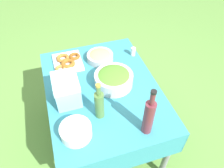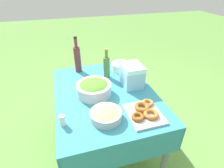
{
  "view_description": "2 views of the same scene",
  "coord_description": "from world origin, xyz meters",
  "px_view_note": "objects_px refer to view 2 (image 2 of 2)",
  "views": [
    {
      "loc": [
        -1.15,
        0.28,
        1.96
      ],
      "look_at": [
        -0.04,
        -0.07,
        0.77
      ],
      "focal_mm": 35.0,
      "sensor_mm": 36.0,
      "label": 1
    },
    {
      "loc": [
        1.26,
        -0.3,
        1.61
      ],
      "look_at": [
        0.05,
        0.05,
        0.82
      ],
      "focal_mm": 28.0,
      "sensor_mm": 36.0,
      "label": 2
    }
  ],
  "objects_px": {
    "donut_platter": "(144,112)",
    "wine_bottle": "(78,59)",
    "plate_stack": "(121,67)",
    "olive_oil_bottle": "(107,67)",
    "cooler_box": "(132,75)",
    "pasta_bowl": "(106,114)",
    "salad_bowl": "(94,88)"
  },
  "relations": [
    {
      "from": "pasta_bowl",
      "to": "cooler_box",
      "type": "relative_size",
      "value": 1.05
    },
    {
      "from": "pasta_bowl",
      "to": "olive_oil_bottle",
      "type": "xyz_separation_m",
      "value": [
        -0.59,
        0.16,
        0.08
      ]
    },
    {
      "from": "salad_bowl",
      "to": "olive_oil_bottle",
      "type": "relative_size",
      "value": 0.99
    },
    {
      "from": "pasta_bowl",
      "to": "donut_platter",
      "type": "xyz_separation_m",
      "value": [
        0.04,
        0.29,
        -0.02
      ]
    },
    {
      "from": "salad_bowl",
      "to": "donut_platter",
      "type": "distance_m",
      "value": 0.48
    },
    {
      "from": "olive_oil_bottle",
      "to": "cooler_box",
      "type": "distance_m",
      "value": 0.28
    },
    {
      "from": "plate_stack",
      "to": "pasta_bowl",
      "type": "bearing_deg",
      "value": -26.74
    },
    {
      "from": "olive_oil_bottle",
      "to": "wine_bottle",
      "type": "distance_m",
      "value": 0.34
    },
    {
      "from": "olive_oil_bottle",
      "to": "cooler_box",
      "type": "height_order",
      "value": "olive_oil_bottle"
    },
    {
      "from": "salad_bowl",
      "to": "cooler_box",
      "type": "xyz_separation_m",
      "value": [
        -0.05,
        0.37,
        0.04
      ]
    },
    {
      "from": "donut_platter",
      "to": "cooler_box",
      "type": "height_order",
      "value": "cooler_box"
    },
    {
      "from": "donut_platter",
      "to": "wine_bottle",
      "type": "distance_m",
      "value": 0.93
    },
    {
      "from": "plate_stack",
      "to": "olive_oil_bottle",
      "type": "distance_m",
      "value": 0.23
    },
    {
      "from": "salad_bowl",
      "to": "olive_oil_bottle",
      "type": "height_order",
      "value": "olive_oil_bottle"
    },
    {
      "from": "pasta_bowl",
      "to": "wine_bottle",
      "type": "height_order",
      "value": "wine_bottle"
    },
    {
      "from": "olive_oil_bottle",
      "to": "wine_bottle",
      "type": "xyz_separation_m",
      "value": [
        -0.21,
        -0.26,
        0.03
      ]
    },
    {
      "from": "wine_bottle",
      "to": "pasta_bowl",
      "type": "bearing_deg",
      "value": 6.91
    },
    {
      "from": "pasta_bowl",
      "to": "wine_bottle",
      "type": "xyz_separation_m",
      "value": [
        -0.8,
        -0.1,
        0.11
      ]
    },
    {
      "from": "salad_bowl",
      "to": "donut_platter",
      "type": "xyz_separation_m",
      "value": [
        0.36,
        0.31,
        -0.04
      ]
    },
    {
      "from": "donut_platter",
      "to": "olive_oil_bottle",
      "type": "distance_m",
      "value": 0.64
    },
    {
      "from": "wine_bottle",
      "to": "plate_stack",
      "type": "bearing_deg",
      "value": 77.15
    },
    {
      "from": "cooler_box",
      "to": "plate_stack",
      "type": "bearing_deg",
      "value": 179.59
    },
    {
      "from": "pasta_bowl",
      "to": "cooler_box",
      "type": "distance_m",
      "value": 0.52
    },
    {
      "from": "cooler_box",
      "to": "olive_oil_bottle",
      "type": "bearing_deg",
      "value": -138.43
    },
    {
      "from": "pasta_bowl",
      "to": "plate_stack",
      "type": "height_order",
      "value": "plate_stack"
    },
    {
      "from": "plate_stack",
      "to": "wine_bottle",
      "type": "xyz_separation_m",
      "value": [
        -0.1,
        -0.45,
        0.11
      ]
    },
    {
      "from": "pasta_bowl",
      "to": "olive_oil_bottle",
      "type": "relative_size",
      "value": 0.76
    },
    {
      "from": "donut_platter",
      "to": "cooler_box",
      "type": "xyz_separation_m",
      "value": [
        -0.41,
        0.06,
        0.08
      ]
    },
    {
      "from": "plate_stack",
      "to": "wine_bottle",
      "type": "height_order",
      "value": "wine_bottle"
    },
    {
      "from": "olive_oil_bottle",
      "to": "cooler_box",
      "type": "bearing_deg",
      "value": 41.57
    },
    {
      "from": "plate_stack",
      "to": "salad_bowl",
      "type": "bearing_deg",
      "value": -45.31
    },
    {
      "from": "wine_bottle",
      "to": "cooler_box",
      "type": "bearing_deg",
      "value": 46.74
    }
  ]
}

